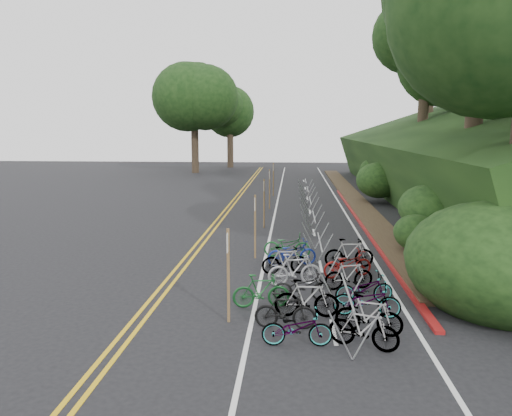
{
  "coord_description": "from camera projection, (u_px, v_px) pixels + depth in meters",
  "views": [
    {
      "loc": [
        2.03,
        -13.91,
        5.04
      ],
      "look_at": [
        0.32,
        9.24,
        1.3
      ],
      "focal_mm": 35.0,
      "sensor_mm": 36.0,
      "label": 1
    }
  ],
  "objects": [
    {
      "name": "red_curb",
      "position": [
        362.0,
        224.0,
        26.04
      ],
      "size": [
        0.25,
        28.0,
        0.1
      ],
      "primitive_type": "cube",
      "color": "maroon",
      "rests_on": "ground"
    },
    {
      "name": "bike_racks_rest",
      "position": [
        310.0,
        206.0,
        27.09
      ],
      "size": [
        1.14,
        23.0,
        1.17
      ],
      "color": "gray",
      "rests_on": "ground"
    },
    {
      "name": "road_markings",
      "position": [
        264.0,
        231.0,
        24.54
      ],
      "size": [
        7.47,
        80.0,
        0.01
      ],
      "color": "gold",
      "rests_on": "ground"
    },
    {
      "name": "bike_rack_front",
      "position": [
        347.0,
        302.0,
        12.12
      ],
      "size": [
        1.14,
        2.88,
        1.16
      ],
      "color": "gray",
      "rests_on": "ground"
    },
    {
      "name": "signpost_near",
      "position": [
        228.0,
        269.0,
        12.88
      ],
      "size": [
        0.08,
        0.4,
        2.5
      ],
      "color": "brown",
      "rests_on": "ground"
    },
    {
      "name": "bike_valet",
      "position": [
        322.0,
        278.0,
        15.29
      ],
      "size": [
        3.18,
        9.92,
        1.08
      ],
      "color": "slate",
      "rests_on": "ground"
    },
    {
      "name": "ground",
      "position": [
        222.0,
        301.0,
        14.65
      ],
      "size": [
        120.0,
        120.0,
        0.0
      ],
      "primitive_type": "plane",
      "color": "black",
      "rests_on": "ground"
    },
    {
      "name": "embankment",
      "position": [
        463.0,
        167.0,
        32.04
      ],
      "size": [
        14.3,
        48.14,
        9.11
      ],
      "color": "black",
      "rests_on": "ground"
    },
    {
      "name": "tree_cluster",
      "position": [
        409.0,
        25.0,
        33.74
      ],
      "size": [
        32.87,
        54.39,
        19.13
      ],
      "color": "#2D2319",
      "rests_on": "ground"
    },
    {
      "name": "signposts_rest",
      "position": [
        267.0,
        192.0,
        28.16
      ],
      "size": [
        0.08,
        18.4,
        2.5
      ],
      "color": "brown",
      "rests_on": "ground"
    },
    {
      "name": "bike_front",
      "position": [
        261.0,
        291.0,
        14.08
      ],
      "size": [
        0.68,
        1.67,
        0.98
      ],
      "primitive_type": "imported",
      "rotation": [
        0.0,
        0.0,
        1.71
      ],
      "color": "#144C1E",
      "rests_on": "ground"
    }
  ]
}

